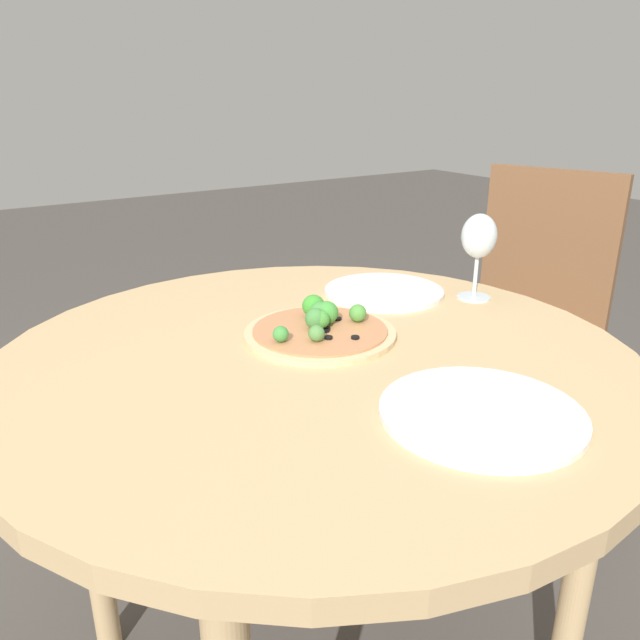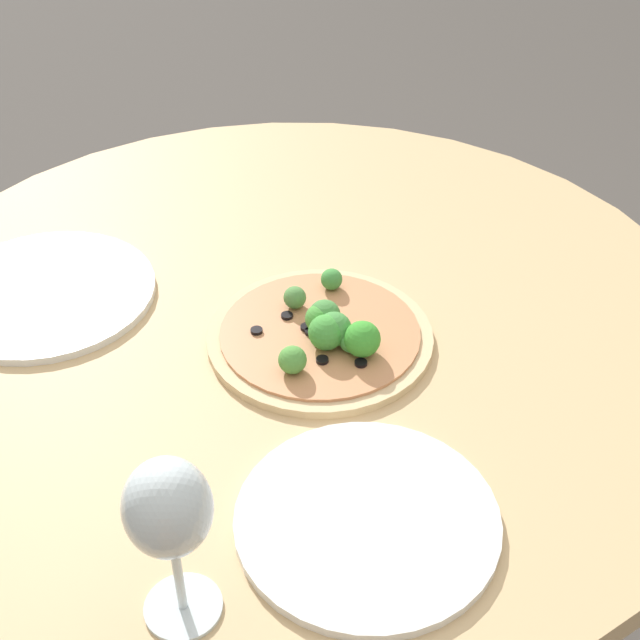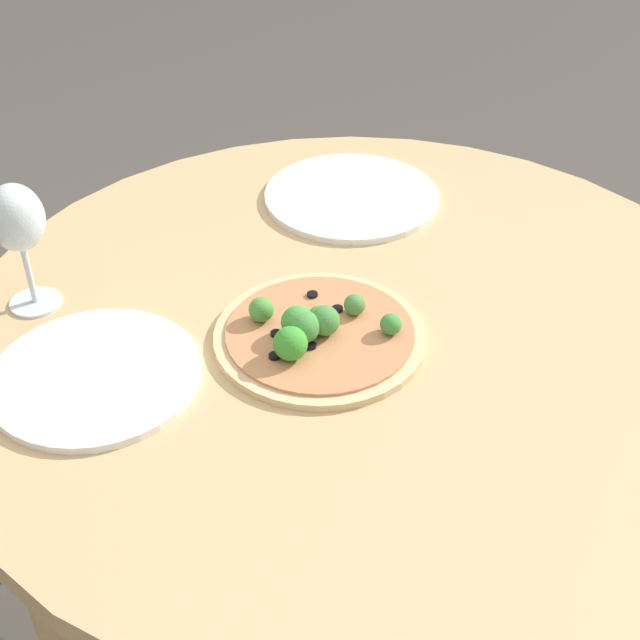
# 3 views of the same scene
# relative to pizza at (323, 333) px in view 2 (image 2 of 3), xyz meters

# --- Properties ---
(dining_table) EXTENTS (1.03, 1.03, 0.72)m
(dining_table) POSITION_rel_pizza_xyz_m (0.06, -0.05, -0.09)
(dining_table) COLOR tan
(dining_table) RESTS_ON ground_plane
(pizza) EXTENTS (0.26, 0.26, 0.05)m
(pizza) POSITION_rel_pizza_xyz_m (0.00, 0.00, 0.00)
(pizza) COLOR #DBBC89
(pizza) RESTS_ON dining_table
(wine_glass) EXTENTS (0.07, 0.07, 0.17)m
(wine_glass) POSITION_rel_pizza_xyz_m (0.01, 0.37, 0.11)
(wine_glass) COLOR silver
(wine_glass) RESTS_ON dining_table
(plate_near) EXTENTS (0.25, 0.25, 0.01)m
(plate_near) POSITION_rel_pizza_xyz_m (-0.12, 0.24, -0.01)
(plate_near) COLOR white
(plate_near) RESTS_ON dining_table
(plate_far) EXTENTS (0.27, 0.27, 0.01)m
(plate_far) POSITION_rel_pizza_xyz_m (0.35, 0.02, -0.01)
(plate_far) COLOR white
(plate_far) RESTS_ON dining_table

